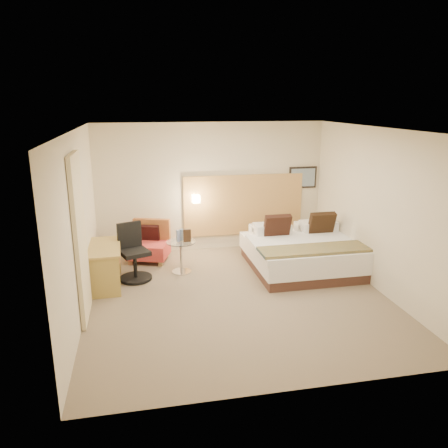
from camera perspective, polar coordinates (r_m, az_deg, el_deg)
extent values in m
cube|color=#796751|center=(7.31, 1.77, -9.47)|extent=(4.80, 5.00, 0.02)
cube|color=white|center=(6.62, 1.97, 12.34)|extent=(4.80, 5.00, 0.02)
cube|color=beige|center=(9.24, -1.67, 4.81)|extent=(4.80, 0.02, 2.70)
cube|color=beige|center=(4.56, 9.06, -7.08)|extent=(4.80, 0.02, 2.70)
cube|color=beige|center=(6.73, -18.55, -0.18)|extent=(0.02, 5.00, 2.70)
cube|color=beige|center=(7.74, 19.53, 1.74)|extent=(0.02, 5.00, 2.70)
cube|color=tan|center=(9.43, 2.60, 2.53)|extent=(2.60, 0.04, 1.30)
cube|color=black|center=(9.72, 10.24, 6.01)|extent=(0.62, 0.03, 0.47)
cube|color=#748BA0|center=(9.70, 10.29, 5.99)|extent=(0.54, 0.01, 0.39)
cylinder|color=silver|center=(9.14, -3.73, 3.38)|extent=(0.02, 0.12, 0.02)
cube|color=#FFEDC6|center=(9.09, -3.68, 3.31)|extent=(0.15, 0.15, 0.15)
cube|color=beige|center=(6.52, -18.27, -1.84)|extent=(0.06, 0.90, 2.42)
cylinder|color=#889ED3|center=(8.10, -6.03, -1.53)|extent=(0.07, 0.07, 0.22)
cylinder|color=#7897BA|center=(8.16, -5.60, -1.39)|extent=(0.07, 0.07, 0.22)
cube|color=#3B2618|center=(8.06, -4.84, -1.50)|extent=(0.14, 0.06, 0.24)
cube|color=#472B23|center=(8.58, 10.31, -5.07)|extent=(1.99, 1.99, 0.18)
cube|color=white|center=(8.50, 10.39, -3.53)|extent=(2.05, 2.05, 0.31)
cube|color=white|center=(8.18, 11.20, -2.82)|extent=(2.11, 1.48, 0.10)
cube|color=white|center=(8.94, 5.77, -0.73)|extent=(0.72, 0.39, 0.18)
cube|color=white|center=(9.27, 11.55, -0.37)|extent=(0.72, 0.39, 0.18)
cube|color=white|center=(8.66, 6.31, -0.57)|extent=(0.72, 0.39, 0.18)
cube|color=white|center=(9.01, 12.24, -0.21)|extent=(0.72, 0.39, 0.18)
cube|color=black|center=(8.47, 6.94, -0.41)|extent=(0.51, 0.28, 0.52)
cube|color=black|center=(8.79, 12.61, -0.07)|extent=(0.51, 0.28, 0.52)
cube|color=gold|center=(7.80, 12.37, -3.21)|extent=(2.14, 0.57, 0.05)
cube|color=#AF6D52|center=(8.80, -12.10, -4.92)|extent=(0.09, 0.09, 0.09)
cube|color=#A7844F|center=(8.64, -8.28, -5.14)|extent=(0.09, 0.09, 0.09)
cube|color=#A77C4F|center=(9.28, -11.09, -3.79)|extent=(0.09, 0.09, 0.09)
cube|color=tan|center=(9.12, -7.45, -3.97)|extent=(0.09, 0.09, 0.09)
cube|color=#BF3633|center=(8.89, -9.79, -3.30)|extent=(0.92, 0.86, 0.28)
cube|color=#995429|center=(9.04, -9.42, -0.64)|extent=(0.75, 0.34, 0.42)
cube|color=black|center=(8.96, -9.58, -1.24)|extent=(0.40, 0.28, 0.37)
cylinder|color=silver|center=(8.30, -5.56, -6.19)|extent=(0.39, 0.39, 0.02)
cylinder|color=silver|center=(8.20, -5.61, -4.30)|extent=(0.05, 0.05, 0.56)
cylinder|color=silver|center=(8.10, -5.67, -2.36)|extent=(0.57, 0.57, 0.01)
cube|color=#AE8E44|center=(7.74, -15.36, -2.94)|extent=(0.56, 1.16, 0.04)
cube|color=#AB9143|center=(7.36, -15.28, -6.90)|extent=(0.48, 0.05, 0.68)
cube|color=#B49B46|center=(8.36, -15.08, -4.12)|extent=(0.48, 0.05, 0.68)
cube|color=#BE804A|center=(7.76, -14.97, -3.46)|extent=(0.47, 1.09, 0.10)
cylinder|color=black|center=(8.08, -11.42, -6.92)|extent=(0.74, 0.74, 0.04)
cylinder|color=black|center=(7.99, -11.52, -5.31)|extent=(0.09, 0.09, 0.44)
cube|color=black|center=(7.90, -11.61, -3.66)|extent=(0.60, 0.60, 0.08)
cube|color=black|center=(8.01, -12.26, -1.36)|extent=(0.43, 0.21, 0.46)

